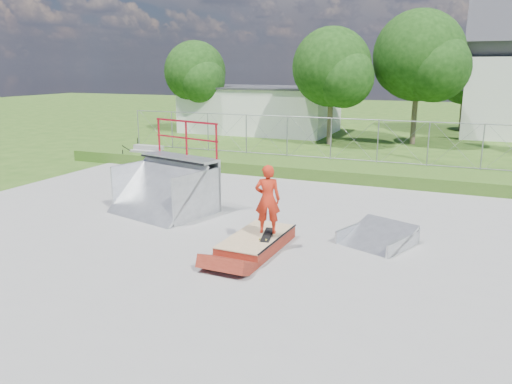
% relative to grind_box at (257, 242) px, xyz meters
% --- Properties ---
extents(ground, '(120.00, 120.00, 0.00)m').
position_rel_grind_box_xyz_m(ground, '(-0.81, -0.25, -0.18)').
color(ground, '#2D5418').
rests_on(ground, ground).
extents(concrete_pad, '(20.00, 16.00, 0.04)m').
position_rel_grind_box_xyz_m(concrete_pad, '(-0.81, -0.25, -0.16)').
color(concrete_pad, gray).
rests_on(concrete_pad, ground).
extents(grass_berm, '(24.00, 3.00, 0.50)m').
position_rel_grind_box_xyz_m(grass_berm, '(-0.81, 9.25, 0.07)').
color(grass_berm, '#2D5418').
rests_on(grass_berm, ground).
extents(grind_box, '(1.25, 2.44, 0.36)m').
position_rel_grind_box_xyz_m(grind_box, '(0.00, 0.00, 0.00)').
color(grind_box, maroon).
rests_on(grind_box, concrete_pad).
extents(quarter_pipe, '(3.26, 2.96, 2.76)m').
position_rel_grind_box_xyz_m(quarter_pipe, '(-3.90, 1.79, 1.20)').
color(quarter_pipe, '#9FA2A7').
rests_on(quarter_pipe, concrete_pad).
extents(flat_bank_ramp, '(2.01, 2.06, 0.47)m').
position_rel_grind_box_xyz_m(flat_bank_ramp, '(2.69, 1.47, 0.05)').
color(flat_bank_ramp, '#9FA2A7').
rests_on(flat_bank_ramp, concrete_pad).
extents(skateboard, '(0.36, 0.82, 0.13)m').
position_rel_grind_box_xyz_m(skateboard, '(0.28, -0.00, 0.22)').
color(skateboard, black).
rests_on(skateboard, grind_box).
extents(skater, '(0.71, 0.56, 1.69)m').
position_rel_grind_box_xyz_m(skater, '(0.28, -0.00, 1.07)').
color(skater, red).
rests_on(skater, grind_box).
extents(concrete_stairs, '(1.50, 1.60, 0.80)m').
position_rel_grind_box_xyz_m(concrete_stairs, '(-9.31, 8.45, 0.22)').
color(concrete_stairs, gray).
rests_on(concrete_stairs, ground).
extents(chain_link_fence, '(20.00, 0.06, 1.80)m').
position_rel_grind_box_xyz_m(chain_link_fence, '(-0.81, 10.25, 1.22)').
color(chain_link_fence, gray).
rests_on(chain_link_fence, grass_berm).
extents(utility_building_flat, '(10.00, 6.00, 3.00)m').
position_rel_grind_box_xyz_m(utility_building_flat, '(-8.81, 21.75, 1.32)').
color(utility_building_flat, silver).
rests_on(utility_building_flat, ground).
extents(tree_left_near, '(4.76, 4.48, 6.65)m').
position_rel_grind_box_xyz_m(tree_left_near, '(-2.56, 17.58, 4.06)').
color(tree_left_near, brown).
rests_on(tree_left_near, ground).
extents(tree_center, '(5.44, 5.12, 7.60)m').
position_rel_grind_box_xyz_m(tree_center, '(1.97, 19.56, 4.67)').
color(tree_center, brown).
rests_on(tree_center, ground).
extents(tree_left_far, '(4.42, 4.16, 6.18)m').
position_rel_grind_box_xyz_m(tree_left_far, '(-12.58, 19.59, 3.76)').
color(tree_left_far, brown).
rests_on(tree_left_far, ground).
extents(tree_back_mid, '(4.08, 3.84, 5.70)m').
position_rel_grind_box_xyz_m(tree_back_mid, '(4.40, 27.60, 3.45)').
color(tree_back_mid, brown).
rests_on(tree_back_mid, ground).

